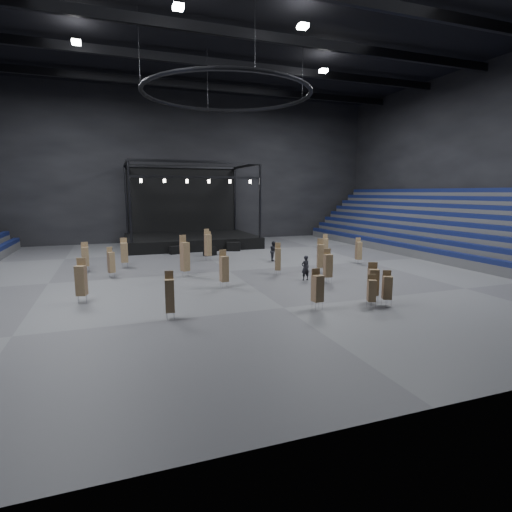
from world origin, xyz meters
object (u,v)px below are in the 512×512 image
object	(u,v)px
chair_stack_5	(208,244)
chair_stack_17	(373,281)
chair_stack_6	(85,256)
chair_stack_16	(359,250)
chair_stack_9	(185,256)
flight_case_mid	(210,251)
chair_stack_13	(124,252)
stage	(190,233)
chair_stack_2	(81,280)
chair_stack_0	(320,255)
flight_case_left	(176,250)
flight_case_right	(234,247)
chair_stack_10	(224,268)
chair_stack_8	(328,265)
chair_stack_7	(278,259)
chair_stack_12	(209,243)
chair_stack_11	(170,295)
crew_member	(274,251)
chair_stack_15	(387,287)
chair_stack_1	(372,290)
man_center	(305,268)
chair_stack_4	(325,246)
chair_stack_3	(111,262)
chair_stack_14	(317,288)

from	to	relation	value
chair_stack_5	chair_stack_17	world-z (taller)	chair_stack_5
chair_stack_6	chair_stack_16	bearing A→B (deg)	-14.39
chair_stack_9	chair_stack_17	size ratio (longest dim) A/B	1.35
flight_case_mid	chair_stack_13	xyz separation A→B (m)	(-7.90, -3.79, 0.87)
stage	chair_stack_2	size ratio (longest dim) A/B	5.66
chair_stack_0	chair_stack_6	world-z (taller)	chair_stack_0
flight_case_mid	chair_stack_0	xyz separation A→B (m)	(5.95, -10.87, 0.91)
flight_case_left	chair_stack_2	distance (m)	17.61
flight_case_right	chair_stack_10	size ratio (longest dim) A/B	0.57
chair_stack_2	chair_stack_6	size ratio (longest dim) A/B	1.10
chair_stack_17	chair_stack_8	bearing A→B (deg)	109.48
chair_stack_7	chair_stack_12	xyz separation A→B (m)	(-2.76, 10.47, 0.01)
chair_stack_6	chair_stack_10	xyz separation A→B (m)	(8.60, -8.65, 0.05)
stage	chair_stack_2	distance (m)	24.26
chair_stack_11	chair_stack_13	distance (m)	14.70
stage	crew_member	world-z (taller)	stage
chair_stack_8	chair_stack_15	world-z (taller)	chair_stack_8
chair_stack_1	chair_stack_6	distance (m)	21.43
flight_case_left	flight_case_mid	size ratio (longest dim) A/B	0.98
chair_stack_11	chair_stack_17	world-z (taller)	chair_stack_11
chair_stack_0	chair_stack_11	bearing A→B (deg)	-128.08
chair_stack_11	man_center	xyz separation A→B (m)	(9.96, 5.53, -0.33)
chair_stack_1	chair_stack_15	xyz separation A→B (m)	(0.97, 0.00, 0.08)
chair_stack_11	chair_stack_9	bearing A→B (deg)	83.26
flight_case_right	chair_stack_7	world-z (taller)	chair_stack_7
chair_stack_12	chair_stack_4	bearing A→B (deg)	-14.54
chair_stack_6	chair_stack_13	size ratio (longest dim) A/B	0.94
chair_stack_15	chair_stack_0	bearing A→B (deg)	107.79
chair_stack_1	chair_stack_7	bearing A→B (deg)	119.85
chair_stack_15	man_center	xyz separation A→B (m)	(-1.24, 7.13, -0.17)
flight_case_mid	chair_stack_9	distance (m)	9.81
chair_stack_13	stage	bearing A→B (deg)	56.41
stage	chair_stack_5	world-z (taller)	stage
chair_stack_0	chair_stack_16	world-z (taller)	chair_stack_0
chair_stack_13	chair_stack_0	bearing A→B (deg)	-28.69
flight_case_mid	man_center	distance (m)	13.40
flight_case_mid	chair_stack_0	bearing A→B (deg)	-61.29
chair_stack_15	stage	bearing A→B (deg)	124.90
stage	chair_stack_0	world-z (taller)	stage
chair_stack_3	man_center	size ratio (longest dim) A/B	1.27
chair_stack_5	chair_stack_12	xyz separation A→B (m)	(0.65, 2.53, -0.21)
chair_stack_9	chair_stack_13	world-z (taller)	chair_stack_9
flight_case_right	chair_stack_14	distance (m)	21.51
chair_stack_4	chair_stack_8	xyz separation A→B (m)	(-4.88, -8.93, 0.07)
flight_case_right	chair_stack_15	world-z (taller)	chair_stack_15
chair_stack_12	crew_member	bearing A→B (deg)	-31.98
chair_stack_4	chair_stack_17	size ratio (longest dim) A/B	0.99
man_center	flight_case_right	bearing A→B (deg)	-94.27
chair_stack_2	chair_stack_7	distance (m)	13.50
chair_stack_16	chair_stack_17	bearing A→B (deg)	-110.60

